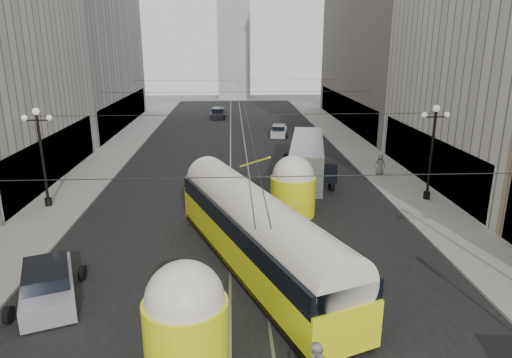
{
  "coord_description": "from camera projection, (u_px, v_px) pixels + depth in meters",
  "views": [
    {
      "loc": [
        -0.55,
        -10.71,
        10.32
      ],
      "look_at": [
        0.66,
        12.19,
        3.48
      ],
      "focal_mm": 32.0,
      "sensor_mm": 36.0,
      "label": 1
    }
  ],
  "objects": [
    {
      "name": "sedan_silver",
      "position": [
        48.0,
        285.0,
        18.96
      ],
      "size": [
        3.55,
        5.19,
        1.52
      ],
      "color": "#ACABB0",
      "rests_on": "ground"
    },
    {
      "name": "catenary",
      "position": [
        239.0,
        94.0,
        41.69
      ],
      "size": [
        25.0,
        72.0,
        0.23
      ],
      "color": "black",
      "rests_on": "ground"
    },
    {
      "name": "sidewalk_right",
      "position": [
        351.0,
        144.0,
        48.27
      ],
      "size": [
        4.0,
        72.0,
        0.15
      ],
      "primitive_type": "cube",
      "color": "gray",
      "rests_on": "ground"
    },
    {
      "name": "building_left_far",
      "position": [
        66.0,
        8.0,
        54.06
      ],
      "size": [
        12.6,
        28.6,
        28.6
      ],
      "color": "#999999",
      "rests_on": "ground"
    },
    {
      "name": "streetcar",
      "position": [
        256.0,
        231.0,
        21.35
      ],
      "size": [
        8.05,
        16.54,
        3.84
      ],
      "color": "#E4F014",
      "rests_on": "ground"
    },
    {
      "name": "sidewalk_left",
      "position": [
        122.0,
        147.0,
        47.05
      ],
      "size": [
        4.0,
        72.0,
        0.15
      ],
      "primitive_type": "cube",
      "color": "gray",
      "rests_on": "ground"
    },
    {
      "name": "lamppost_left_mid",
      "position": [
        42.0,
        152.0,
        28.75
      ],
      "size": [
        1.86,
        0.44,
        6.37
      ],
      "color": "black",
      "rests_on": "sidewalk_left"
    },
    {
      "name": "rail_right",
      "position": [
        246.0,
        154.0,
        44.37
      ],
      "size": [
        0.12,
        85.0,
        0.04
      ],
      "primitive_type": "cube",
      "color": "gray",
      "rests_on": "ground"
    },
    {
      "name": "lamppost_right_mid",
      "position": [
        432.0,
        147.0,
        30.02
      ],
      "size": [
        1.86,
        0.44,
        6.37
      ],
      "color": "black",
      "rests_on": "sidewalk_right"
    },
    {
      "name": "rail_left",
      "position": [
        231.0,
        154.0,
        44.29
      ],
      "size": [
        0.12,
        85.0,
        0.04
      ],
      "primitive_type": "cube",
      "color": "gray",
      "rests_on": "ground"
    },
    {
      "name": "city_bus",
      "position": [
        307.0,
        157.0,
        36.47
      ],
      "size": [
        4.41,
        11.94,
        2.96
      ],
      "color": "#929497",
      "rests_on": "ground"
    },
    {
      "name": "sedan_dark_far",
      "position": [
        219.0,
        113.0,
        65.38
      ],
      "size": [
        2.32,
        4.76,
        1.45
      ],
      "color": "black",
      "rests_on": "ground"
    },
    {
      "name": "sedan_white_far",
      "position": [
        279.0,
        131.0,
        52.62
      ],
      "size": [
        2.25,
        4.2,
        1.26
      ],
      "color": "silver",
      "rests_on": "ground"
    },
    {
      "name": "distant_tower",
      "position": [
        233.0,
        17.0,
        85.5
      ],
      "size": [
        6.0,
        6.0,
        31.36
      ],
      "color": "#B2AFA8",
      "rests_on": "ground"
    },
    {
      "name": "pedestrian_sidewalk_right",
      "position": [
        380.0,
        164.0,
        36.53
      ],
      "size": [
        0.91,
        0.65,
        1.7
      ],
      "primitive_type": "imported",
      "rotation": [
        0.0,
        0.0,
        2.97
      ],
      "color": "slate",
      "rests_on": "sidewalk_right"
    },
    {
      "name": "road",
      "position": [
        238.0,
        154.0,
        44.33
      ],
      "size": [
        20.0,
        85.0,
        0.02
      ],
      "primitive_type": "cube",
      "color": "black",
      "rests_on": "ground"
    }
  ]
}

